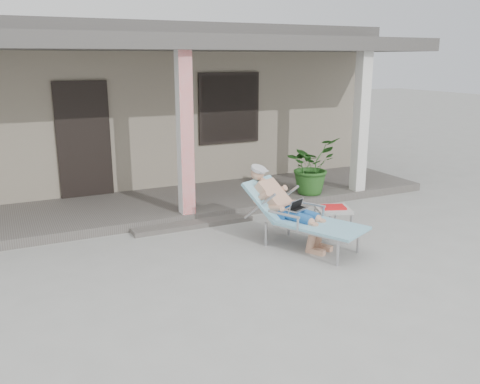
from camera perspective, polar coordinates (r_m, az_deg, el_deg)
ground at (r=6.67m, az=0.43°, el=-8.50°), size 60.00×60.00×0.00m
house at (r=12.33m, az=-13.11°, el=9.93°), size 10.40×5.40×3.30m
porch_deck at (r=9.28m, az=-7.72°, el=-1.36°), size 10.00×2.00×0.15m
porch_overhang at (r=8.86m, az=-8.23°, el=15.65°), size 10.00×2.30×2.85m
porch_step at (r=8.25m, az=-5.22°, el=-3.63°), size 2.00×0.30×0.07m
lounger at (r=7.27m, az=6.11°, el=-0.48°), size 1.38×1.88×1.19m
side_table at (r=7.90m, az=10.41°, el=-2.05°), size 0.64×0.64×0.45m
potted_palm at (r=9.63m, az=7.98°, el=2.95°), size 1.17×1.10×1.06m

